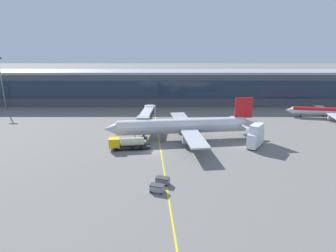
{
  "coord_description": "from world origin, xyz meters",
  "views": [
    {
      "loc": [
        3.53,
        -68.51,
        26.88
      ],
      "look_at": [
        3.77,
        8.82,
        4.5
      ],
      "focal_mm": 30.36,
      "sensor_mm": 36.0,
      "label": 1
    }
  ],
  "objects_px": {
    "baggage_cart_0": "(156,188)",
    "main_airliner": "(182,126)",
    "fuel_tanker": "(126,143)",
    "commuter_jet_far": "(325,111)",
    "catering_lift": "(255,136)",
    "baggage_cart_1": "(162,181)"
  },
  "relations": [
    {
      "from": "baggage_cart_1",
      "to": "commuter_jet_far",
      "type": "distance_m",
      "value": 80.57
    },
    {
      "from": "catering_lift",
      "to": "commuter_jet_far",
      "type": "relative_size",
      "value": 0.24
    },
    {
      "from": "fuel_tanker",
      "to": "baggage_cart_0",
      "type": "height_order",
      "value": "fuel_tanker"
    },
    {
      "from": "baggage_cart_0",
      "to": "commuter_jet_far",
      "type": "xyz_separation_m",
      "value": [
        61.7,
        55.96,
        1.8
      ]
    },
    {
      "from": "main_airliner",
      "to": "commuter_jet_far",
      "type": "height_order",
      "value": "main_airliner"
    },
    {
      "from": "fuel_tanker",
      "to": "baggage_cart_0",
      "type": "bearing_deg",
      "value": -68.63
    },
    {
      "from": "fuel_tanker",
      "to": "commuter_jet_far",
      "type": "height_order",
      "value": "commuter_jet_far"
    },
    {
      "from": "fuel_tanker",
      "to": "commuter_jet_far",
      "type": "distance_m",
      "value": 78.05
    },
    {
      "from": "baggage_cart_0",
      "to": "main_airliner",
      "type": "bearing_deg",
      "value": 78.55
    },
    {
      "from": "fuel_tanker",
      "to": "baggage_cart_1",
      "type": "relative_size",
      "value": 3.69
    },
    {
      "from": "baggage_cart_0",
      "to": "baggage_cart_1",
      "type": "height_order",
      "value": "same"
    },
    {
      "from": "catering_lift",
      "to": "commuter_jet_far",
      "type": "height_order",
      "value": "commuter_jet_far"
    },
    {
      "from": "baggage_cart_0",
      "to": "commuter_jet_far",
      "type": "distance_m",
      "value": 83.32
    },
    {
      "from": "fuel_tanker",
      "to": "main_airliner",
      "type": "bearing_deg",
      "value": 30.15
    },
    {
      "from": "baggage_cart_0",
      "to": "baggage_cart_1",
      "type": "xyz_separation_m",
      "value": [
        0.97,
        3.05,
        0.0
      ]
    },
    {
      "from": "baggage_cart_1",
      "to": "catering_lift",
      "type": "bearing_deg",
      "value": 40.98
    },
    {
      "from": "baggage_cart_0",
      "to": "fuel_tanker",
      "type": "bearing_deg",
      "value": 111.37
    },
    {
      "from": "main_airliner",
      "to": "fuel_tanker",
      "type": "bearing_deg",
      "value": -149.85
    },
    {
      "from": "fuel_tanker",
      "to": "catering_lift",
      "type": "bearing_deg",
      "value": 3.31
    },
    {
      "from": "main_airliner",
      "to": "fuel_tanker",
      "type": "height_order",
      "value": "main_airliner"
    },
    {
      "from": "fuel_tanker",
      "to": "baggage_cart_1",
      "type": "xyz_separation_m",
      "value": [
        9.78,
        -19.46,
        -0.96
      ]
    },
    {
      "from": "fuel_tanker",
      "to": "catering_lift",
      "type": "xyz_separation_m",
      "value": [
        34.48,
        2.0,
        1.32
      ]
    }
  ]
}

